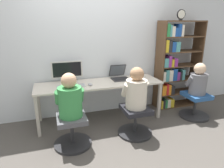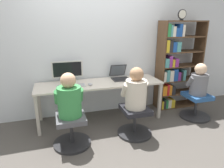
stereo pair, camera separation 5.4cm
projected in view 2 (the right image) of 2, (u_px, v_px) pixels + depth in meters
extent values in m
plane|color=#4C4742|center=(105.00, 127.00, 3.40)|extent=(14.00, 14.00, 0.00)
cube|color=silver|center=(94.00, 46.00, 3.64)|extent=(10.00, 0.05, 2.60)
cube|color=beige|center=(100.00, 83.00, 3.48)|extent=(2.18, 0.62, 0.03)
cube|color=#ADA497|center=(37.00, 116.00, 3.05)|extent=(0.05, 0.05, 0.67)
cube|color=#ADA497|center=(160.00, 101.00, 3.62)|extent=(0.05, 0.05, 0.67)
cube|color=#ADA497|center=(39.00, 103.00, 3.55)|extent=(0.05, 0.05, 0.67)
cube|color=#ADA497|center=(146.00, 92.00, 4.12)|extent=(0.05, 0.05, 0.67)
cylinder|color=beige|center=(68.00, 82.00, 3.51)|extent=(0.18, 0.18, 0.01)
cylinder|color=beige|center=(68.00, 79.00, 3.49)|extent=(0.04, 0.04, 0.07)
cube|color=beige|center=(67.00, 69.00, 3.44)|extent=(0.53, 0.02, 0.29)
cube|color=black|center=(67.00, 69.00, 3.43)|extent=(0.48, 0.01, 0.25)
cube|color=#2D2D30|center=(121.00, 79.00, 3.65)|extent=(0.31, 0.26, 0.02)
cube|color=black|center=(121.00, 79.00, 3.65)|extent=(0.27, 0.20, 0.00)
cube|color=#2D2D30|center=(118.00, 70.00, 3.78)|extent=(0.31, 0.12, 0.23)
cube|color=slate|center=(118.00, 70.00, 3.78)|extent=(0.27, 0.10, 0.20)
cube|color=#B2B2B7|center=(71.00, 86.00, 3.25)|extent=(0.46, 0.14, 0.02)
cube|color=#97979C|center=(71.00, 85.00, 3.25)|extent=(0.42, 0.11, 0.00)
ellipsoid|color=#99999E|center=(90.00, 84.00, 3.33)|extent=(0.07, 0.11, 0.03)
cylinder|color=#262628|center=(72.00, 143.00, 2.93)|extent=(0.54, 0.54, 0.04)
cylinder|color=#262628|center=(72.00, 131.00, 2.87)|extent=(0.05, 0.05, 0.35)
cube|color=#4C4C51|center=(71.00, 118.00, 2.81)|extent=(0.40, 0.44, 0.07)
cylinder|color=#262628|center=(134.00, 133.00, 3.20)|extent=(0.54, 0.54, 0.04)
cylinder|color=#262628|center=(135.00, 122.00, 3.14)|extent=(0.05, 0.05, 0.35)
cube|color=black|center=(135.00, 109.00, 3.08)|extent=(0.40, 0.44, 0.07)
cylinder|color=#388C47|center=(70.00, 102.00, 2.73)|extent=(0.32, 0.32, 0.42)
sphere|color=tan|center=(68.00, 80.00, 2.64)|extent=(0.21, 0.21, 0.21)
cylinder|color=#388C47|center=(58.00, 97.00, 2.73)|extent=(0.09, 0.20, 0.25)
cylinder|color=#388C47|center=(80.00, 95.00, 2.81)|extent=(0.09, 0.20, 0.25)
cylinder|color=beige|center=(136.00, 94.00, 3.00)|extent=(0.32, 0.32, 0.43)
sphere|color=#A87A56|center=(137.00, 74.00, 2.91)|extent=(0.21, 0.21, 0.21)
cylinder|color=beige|center=(125.00, 90.00, 3.00)|extent=(0.09, 0.20, 0.25)
cylinder|color=beige|center=(143.00, 88.00, 3.08)|extent=(0.09, 0.20, 0.25)
cube|color=#513823|center=(160.00, 67.00, 3.91)|extent=(0.02, 0.33, 1.74)
cube|color=#513823|center=(197.00, 64.00, 4.14)|extent=(0.02, 0.33, 1.74)
cube|color=#513823|center=(175.00, 105.00, 4.28)|extent=(0.85, 0.31, 0.02)
cube|color=#513823|center=(176.00, 92.00, 4.20)|extent=(0.85, 0.31, 0.02)
cube|color=#513823|center=(178.00, 79.00, 4.11)|extent=(0.85, 0.31, 0.02)
cube|color=#513823|center=(179.00, 66.00, 4.03)|extent=(0.85, 0.31, 0.02)
cube|color=#513823|center=(181.00, 51.00, 3.94)|extent=(0.85, 0.31, 0.02)
cube|color=#513823|center=(182.00, 37.00, 3.85)|extent=(0.85, 0.31, 0.02)
cube|color=#513823|center=(184.00, 21.00, 3.77)|extent=(0.85, 0.31, 0.02)
cube|color=gold|center=(160.00, 103.00, 4.12)|extent=(0.04, 0.27, 0.16)
cube|color=#262628|center=(162.00, 103.00, 4.14)|extent=(0.05, 0.27, 0.17)
cube|color=#2D8C47|center=(164.00, 103.00, 4.15)|extent=(0.05, 0.26, 0.17)
cube|color=silver|center=(167.00, 102.00, 4.16)|extent=(0.07, 0.25, 0.17)
cube|color=gold|center=(170.00, 102.00, 4.19)|extent=(0.08, 0.27, 0.17)
cube|color=orange|center=(162.00, 90.00, 4.02)|extent=(0.09, 0.22, 0.20)
cube|color=red|center=(166.00, 89.00, 4.02)|extent=(0.04, 0.19, 0.22)
cube|color=orange|center=(168.00, 89.00, 4.07)|extent=(0.05, 0.25, 0.20)
cube|color=#262628|center=(171.00, 89.00, 4.09)|extent=(0.08, 0.24, 0.17)
cube|color=silver|center=(163.00, 76.00, 3.93)|extent=(0.05, 0.22, 0.20)
cube|color=teal|center=(166.00, 75.00, 3.93)|extent=(0.06, 0.21, 0.23)
cube|color=silver|center=(170.00, 75.00, 3.95)|extent=(0.08, 0.19, 0.22)
cube|color=#1E4C9E|center=(173.00, 74.00, 4.01)|extent=(0.09, 0.26, 0.23)
cube|color=#8C338C|center=(177.00, 76.00, 4.00)|extent=(0.06, 0.18, 0.17)
cube|color=#262628|center=(178.00, 75.00, 4.05)|extent=(0.04, 0.26, 0.17)
cube|color=teal|center=(181.00, 74.00, 4.06)|extent=(0.06, 0.26, 0.21)
cube|color=teal|center=(165.00, 63.00, 3.84)|extent=(0.09, 0.19, 0.17)
cube|color=#8C338C|center=(168.00, 61.00, 3.88)|extent=(0.06, 0.25, 0.21)
cube|color=gold|center=(171.00, 62.00, 3.90)|extent=(0.05, 0.23, 0.15)
cube|color=#8C338C|center=(175.00, 62.00, 3.90)|extent=(0.07, 0.19, 0.16)
cube|color=gold|center=(166.00, 46.00, 3.75)|extent=(0.06, 0.20, 0.23)
cube|color=#262628|center=(169.00, 46.00, 3.76)|extent=(0.07, 0.19, 0.21)
cube|color=#1E4C9E|center=(172.00, 47.00, 3.78)|extent=(0.08, 0.19, 0.19)
cube|color=teal|center=(175.00, 46.00, 3.85)|extent=(0.09, 0.27, 0.19)
cube|color=#2D8C47|center=(166.00, 30.00, 3.68)|extent=(0.06, 0.24, 0.23)
cube|color=teal|center=(169.00, 31.00, 3.67)|extent=(0.04, 0.20, 0.21)
cube|color=silver|center=(171.00, 31.00, 3.73)|extent=(0.06, 0.27, 0.18)
cube|color=#1E4C9E|center=(175.00, 32.00, 3.72)|extent=(0.07, 0.21, 0.16)
cube|color=#1E4C9E|center=(178.00, 30.00, 3.72)|extent=(0.06, 0.18, 0.23)
cube|color=silver|center=(181.00, 31.00, 3.75)|extent=(0.05, 0.21, 0.21)
cube|color=black|center=(182.00, 20.00, 3.63)|extent=(0.06, 0.03, 0.02)
cylinder|color=black|center=(182.00, 14.00, 3.61)|extent=(0.17, 0.02, 0.17)
cylinder|color=silver|center=(182.00, 14.00, 3.59)|extent=(0.15, 0.00, 0.15)
cylinder|color=#262628|center=(194.00, 116.00, 3.76)|extent=(0.54, 0.54, 0.04)
cylinder|color=#262628|center=(196.00, 107.00, 3.70)|extent=(0.05, 0.05, 0.35)
cube|color=#234C84|center=(197.00, 96.00, 3.64)|extent=(0.40, 0.44, 0.07)
cylinder|color=slate|center=(199.00, 84.00, 3.57)|extent=(0.30, 0.30, 0.37)
sphere|color=beige|center=(201.00, 69.00, 3.49)|extent=(0.21, 0.21, 0.21)
cylinder|color=slate|center=(190.00, 81.00, 3.57)|extent=(0.08, 0.18, 0.22)
cylinder|color=slate|center=(204.00, 80.00, 3.64)|extent=(0.08, 0.18, 0.22)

